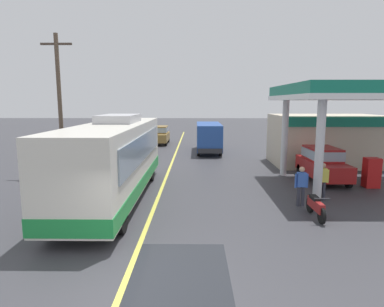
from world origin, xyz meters
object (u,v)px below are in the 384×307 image
coach_bus_main (115,161)px  motorcycle_parked_forecourt (316,206)px  pedestrian_near_pump (322,179)px  pedestrian_by_shop (301,184)px  car_at_pump (322,162)px  minibus_opposing_lane (209,135)px  car_trailing_behind_bus (160,134)px

coach_bus_main → motorcycle_parked_forecourt: size_ratio=6.13×
coach_bus_main → pedestrian_near_pump: coach_bus_main is taller
motorcycle_parked_forecourt → coach_bus_main: bearing=163.6°
motorcycle_parked_forecourt → pedestrian_by_shop: bearing=95.0°
car_at_pump → motorcycle_parked_forecourt: 6.44m
minibus_opposing_lane → pedestrian_by_shop: 15.12m
coach_bus_main → minibus_opposing_lane: size_ratio=1.80×
minibus_opposing_lane → car_trailing_behind_bus: minibus_opposing_lane is taller
motorcycle_parked_forecourt → pedestrian_near_pump: pedestrian_near_pump is taller
minibus_opposing_lane → car_trailing_behind_bus: size_ratio=1.46×
pedestrian_by_shop → motorcycle_parked_forecourt: bearing=-85.0°
pedestrian_near_pump → car_at_pump: bearing=69.2°
pedestrian_by_shop → car_at_pump: bearing=60.3°
car_at_pump → motorcycle_parked_forecourt: car_at_pump is taller
coach_bus_main → minibus_opposing_lane: coach_bus_main is taller
coach_bus_main → minibus_opposing_lane: bearing=71.3°
car_at_pump → motorcycle_parked_forecourt: (-2.47, -5.92, -0.57)m
coach_bus_main → car_trailing_behind_bus: (-0.12, 19.22, -0.71)m
coach_bus_main → pedestrian_by_shop: bearing=-7.1°
coach_bus_main → minibus_opposing_lane: (4.65, 13.78, -0.25)m
pedestrian_near_pump → car_trailing_behind_bus: 21.43m
coach_bus_main → pedestrian_by_shop: size_ratio=6.65×
coach_bus_main → car_at_pump: size_ratio=2.63×
motorcycle_parked_forecourt → pedestrian_near_pump: size_ratio=1.08×
pedestrian_near_pump → pedestrian_by_shop: size_ratio=1.00×
coach_bus_main → car_trailing_behind_bus: coach_bus_main is taller
pedestrian_by_shop → car_trailing_behind_bus: bearing=111.6°
pedestrian_near_pump → coach_bus_main: bearing=179.1°
car_trailing_behind_bus → motorcycle_parked_forecourt: bearing=-69.4°
minibus_opposing_lane → coach_bus_main: bearing=-108.7°
pedestrian_by_shop → car_trailing_behind_bus: size_ratio=0.40×
coach_bus_main → car_trailing_behind_bus: 19.24m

